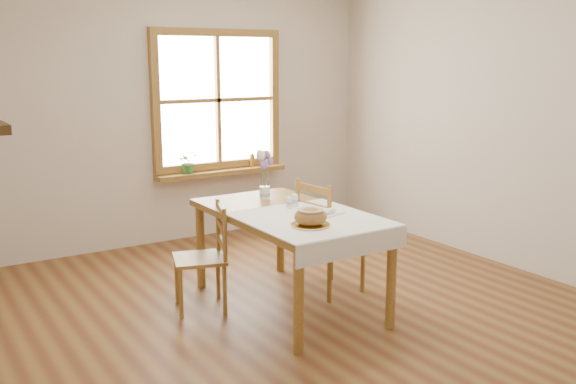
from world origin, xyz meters
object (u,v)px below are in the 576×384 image
at_px(chair_right, 331,236).
at_px(flower_vase, 265,193).
at_px(chair_left, 199,257).
at_px(bread_plate, 310,225).
at_px(dining_table, 288,222).

distance_m(chair_right, flower_vase, 0.64).
relative_size(chair_left, flower_vase, 8.45).
bearing_deg(flower_vase, bread_plate, -101.66).
bearing_deg(dining_table, chair_right, 10.76).
bearing_deg(dining_table, chair_left, 152.20).
relative_size(dining_table, chair_left, 1.97).
bearing_deg(bread_plate, chair_right, 43.66).
bearing_deg(flower_vase, dining_table, -98.93).
xyz_separation_m(dining_table, chair_left, (-0.60, 0.31, -0.26)).
height_order(bread_plate, flower_vase, flower_vase).
bearing_deg(chair_right, flower_vase, 39.07).
height_order(dining_table, flower_vase, flower_vase).
bearing_deg(chair_left, flower_vase, 120.85).
distance_m(dining_table, chair_right, 0.52).
distance_m(chair_right, bread_plate, 0.87).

